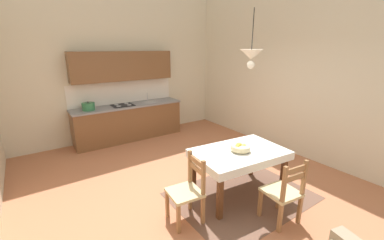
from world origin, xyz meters
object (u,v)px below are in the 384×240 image
dining_chair_tv_side (187,191)px  pendant_lamp (251,55)px  dining_chair_camera_side (284,193)px  fruit_bowl (240,148)px  kitchen_cabinetry (127,106)px  dining_table (239,158)px

dining_chair_tv_side → pendant_lamp: bearing=2.6°
dining_chair_camera_side → fruit_bowl: bearing=91.3°
dining_chair_camera_side → kitchen_cabinetry: bearing=96.9°
dining_chair_camera_side → pendant_lamp: 1.92m
dining_table → dining_chair_tv_side: (-1.02, -0.07, -0.18)m
kitchen_cabinetry → dining_chair_tv_side: size_ratio=2.92×
dining_chair_tv_side → dining_chair_camera_side: 1.28m
kitchen_cabinetry → pendant_lamp: (0.61, -3.47, 1.33)m
pendant_lamp → dining_table: bearing=171.7°
dining_chair_camera_side → pendant_lamp: (0.10, 0.81, 1.74)m
kitchen_cabinetry → fruit_bowl: (0.50, -3.48, -0.04)m
kitchen_cabinetry → fruit_bowl: 3.51m
dining_table → dining_chair_camera_side: (0.01, -0.83, -0.18)m
dining_chair_camera_side → pendant_lamp: pendant_lamp is taller
dining_chair_camera_side → dining_table: bearing=90.7°
fruit_bowl → pendant_lamp: size_ratio=0.37×
fruit_bowl → pendant_lamp: pendant_lamp is taller
dining_table → fruit_bowl: 0.19m
dining_chair_camera_side → fruit_bowl: dining_chair_camera_side is taller
kitchen_cabinetry → dining_chair_tv_side: bearing=-98.2°
kitchen_cabinetry → pendant_lamp: 3.77m
dining_chair_tv_side → kitchen_cabinetry: bearing=81.8°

